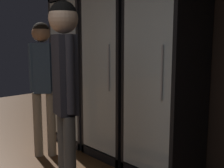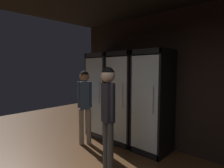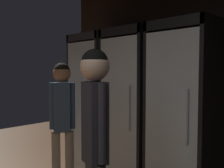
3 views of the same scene
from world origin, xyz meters
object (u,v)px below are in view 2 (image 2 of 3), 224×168
(shopper_near, at_px, (108,105))
(shopper_far, at_px, (85,99))
(cooler_far_left, at_px, (105,95))
(cooler_left, at_px, (127,98))
(cooler_center, at_px, (154,102))

(shopper_near, relative_size, shopper_far, 1.05)
(cooler_far_left, xyz_separation_m, cooler_left, (0.69, 0.00, 0.00))
(cooler_far_left, distance_m, shopper_near, 1.74)
(cooler_left, xyz_separation_m, shopper_near, (0.57, -1.19, 0.10))
(cooler_far_left, height_order, shopper_far, cooler_far_left)
(shopper_near, distance_m, shopper_far, 1.22)
(cooler_left, xyz_separation_m, shopper_far, (-0.56, -0.75, 0.01))
(cooler_left, distance_m, cooler_center, 0.69)
(cooler_far_left, relative_size, shopper_near, 1.20)
(shopper_near, bearing_deg, cooler_left, 115.63)
(cooler_far_left, xyz_separation_m, shopper_far, (0.13, -0.74, 0.01))
(cooler_far_left, bearing_deg, shopper_far, -79.73)
(cooler_far_left, distance_m, shopper_far, 0.75)
(cooler_left, relative_size, shopper_near, 1.20)
(cooler_center, distance_m, shopper_far, 1.46)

